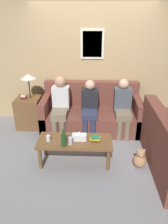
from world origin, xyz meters
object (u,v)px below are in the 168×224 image
(couch_main, at_px, (91,114))
(person_middle, at_px, (90,106))
(person_left, at_px, (60,103))
(person_right, at_px, (123,106))
(wine_bottle, at_px, (64,139))
(teddy_bear, at_px, (140,159))
(coffee_table, at_px, (75,143))
(drinking_glass, at_px, (48,138))

(couch_main, bearing_deg, person_middle, -98.33)
(person_left, distance_m, person_right, 1.26)
(couch_main, height_order, person_left, person_left)
(wine_bottle, distance_m, person_middle, 1.25)
(wine_bottle, distance_m, person_right, 1.59)
(teddy_bear, bearing_deg, couch_main, 121.41)
(coffee_table, relative_size, teddy_bear, 3.58)
(coffee_table, xyz_separation_m, wine_bottle, (-0.16, -0.16, 0.17))
(person_middle, bearing_deg, wine_bottle, -107.50)
(couch_main, xyz_separation_m, person_right, (0.63, -0.20, 0.28))
(wine_bottle, xyz_separation_m, drinking_glass, (-0.27, 0.12, -0.06))
(person_middle, bearing_deg, coffee_table, -102.00)
(person_left, relative_size, person_middle, 1.07)
(couch_main, xyz_separation_m, person_middle, (-0.03, -0.21, 0.27))
(drinking_glass, bearing_deg, teddy_bear, -1.90)
(drinking_glass, bearing_deg, couch_main, 62.29)
(person_left, bearing_deg, teddy_bear, -38.40)
(drinking_glass, height_order, teddy_bear, drinking_glass)
(couch_main, xyz_separation_m, wine_bottle, (-0.41, -1.40, 0.21))
(coffee_table, bearing_deg, teddy_bear, -4.69)
(person_left, height_order, teddy_bear, person_left)
(person_middle, bearing_deg, drinking_glass, -120.86)
(couch_main, height_order, coffee_table, couch_main)
(person_middle, xyz_separation_m, person_right, (0.66, 0.01, 0.01))
(person_right, xyz_separation_m, teddy_bear, (0.18, -1.13, -0.45))
(person_left, relative_size, teddy_bear, 3.44)
(coffee_table, distance_m, drinking_glass, 0.44)
(couch_main, height_order, wine_bottle, couch_main)
(person_middle, xyz_separation_m, teddy_bear, (0.84, -1.12, -0.44))
(couch_main, relative_size, wine_bottle, 6.99)
(couch_main, distance_m, drinking_glass, 1.45)
(person_middle, distance_m, teddy_bear, 1.47)
(person_left, bearing_deg, couch_main, 16.73)
(drinking_glass, relative_size, teddy_bear, 0.29)
(wine_bottle, relative_size, drinking_glass, 2.96)
(wine_bottle, height_order, person_right, person_right)
(drinking_glass, distance_m, teddy_bear, 1.52)
(coffee_table, relative_size, person_left, 1.04)
(coffee_table, xyz_separation_m, teddy_bear, (1.06, -0.09, -0.22))
(person_middle, relative_size, person_right, 0.97)
(person_left, relative_size, person_right, 1.04)
(drinking_glass, distance_m, person_left, 1.10)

